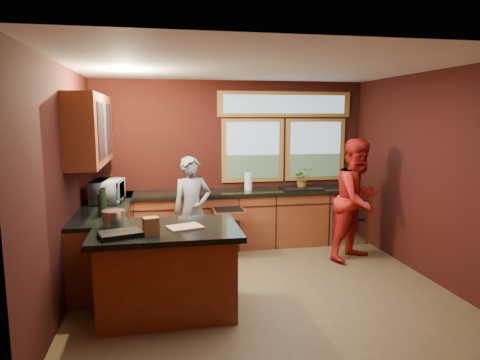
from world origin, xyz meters
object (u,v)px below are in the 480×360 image
object	(u,v)px
island	(167,270)
stock_pot	(114,219)
cutting_board	(185,227)
person_red	(357,200)
person_grey	(192,210)

from	to	relation	value
island	stock_pot	bearing A→B (deg)	164.74
island	stock_pot	world-z (taller)	stock_pot
cutting_board	stock_pot	world-z (taller)	stock_pot
person_red	person_grey	bearing A→B (deg)	142.50
island	person_grey	xyz separation A→B (m)	(0.40, 1.58, 0.30)
island	cutting_board	size ratio (longest dim) A/B	4.43
island	stock_pot	size ratio (longest dim) A/B	6.46
cutting_board	person_red	bearing A→B (deg)	26.67
island	person_grey	world-z (taller)	person_grey
person_grey	stock_pot	size ratio (longest dim) A/B	6.46
stock_pot	island	bearing A→B (deg)	-15.26
person_red	stock_pot	size ratio (longest dim) A/B	7.50
island	person_grey	bearing A→B (deg)	75.77
cutting_board	stock_pot	xyz separation A→B (m)	(-0.75, 0.20, 0.08)
stock_pot	person_red	bearing A→B (deg)	18.31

